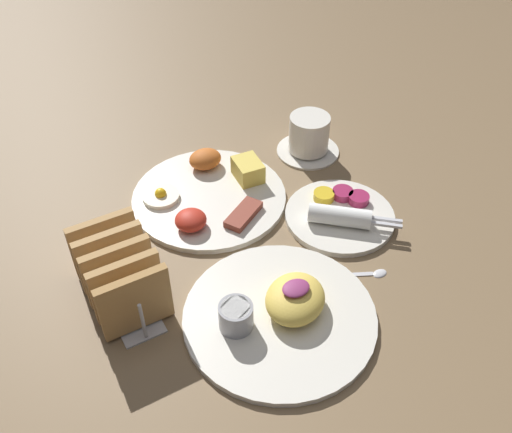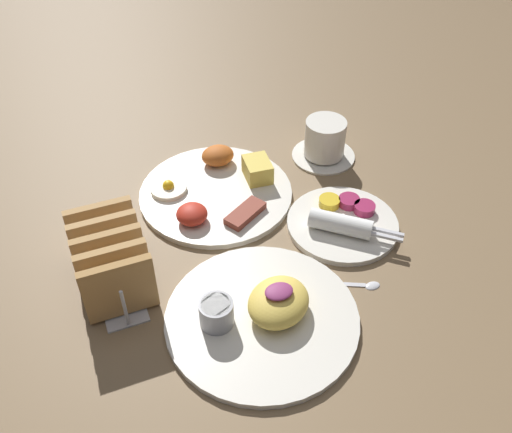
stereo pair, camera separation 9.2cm
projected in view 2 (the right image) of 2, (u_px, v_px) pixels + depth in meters
name	position (u px, v px, depth m)	size (l,w,h in m)	color
ground_plane	(216.00, 257.00, 0.90)	(3.00, 3.00, 0.00)	brown
plate_breakfast	(217.00, 189.00, 1.00)	(0.27, 0.27, 0.05)	silver
plate_condiments	(343.00, 222.00, 0.94)	(0.18, 0.18, 0.04)	silver
plate_foreground	(262.00, 313.00, 0.80)	(0.27, 0.27, 0.06)	silver
toast_rack	(111.00, 260.00, 0.83)	(0.10, 0.18, 0.10)	#B7B7BC
coffee_cup	(325.00, 141.00, 1.07)	(0.12, 0.12, 0.08)	silver
teaspoon	(351.00, 283.00, 0.85)	(0.12, 0.06, 0.01)	silver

